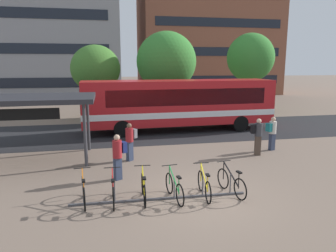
{
  "coord_description": "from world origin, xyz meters",
  "views": [
    {
      "loc": [
        -2.98,
        -9.26,
        4.19
      ],
      "look_at": [
        -0.15,
        4.62,
        1.44
      ],
      "focal_mm": 34.06,
      "sensor_mm": 36.0,
      "label": 1
    }
  ],
  "objects_px": {
    "parked_bicycle_red_1": "(113,191)",
    "street_tree_0": "(251,58)",
    "transit_shelter": "(23,101)",
    "street_tree_1": "(96,69)",
    "parked_bicycle_black_5": "(231,183)",
    "commuter_teal_pack_3": "(272,131)",
    "commuter_grey_pack_2": "(130,139)",
    "parked_bicycle_orange_0": "(84,192)",
    "parked_bicycle_yellow_2": "(144,189)",
    "parked_bicycle_yellow_4": "(204,186)",
    "city_bus": "(178,103)",
    "commuter_navy_pack_1": "(118,154)",
    "street_tree_2": "(166,62)",
    "commuter_black_pack_0": "(258,134)",
    "parked_bicycle_green_3": "(174,188)"
  },
  "relations": [
    {
      "from": "parked_bicycle_red_1",
      "to": "street_tree_0",
      "type": "height_order",
      "value": "street_tree_0"
    },
    {
      "from": "transit_shelter",
      "to": "street_tree_1",
      "type": "bearing_deg",
      "value": 76.26
    },
    {
      "from": "transit_shelter",
      "to": "street_tree_0",
      "type": "bearing_deg",
      "value": 37.67
    },
    {
      "from": "transit_shelter",
      "to": "parked_bicycle_black_5",
      "type": "bearing_deg",
      "value": -35.09
    },
    {
      "from": "commuter_teal_pack_3",
      "to": "commuter_grey_pack_2",
      "type": "bearing_deg",
      "value": 166.38
    },
    {
      "from": "parked_bicycle_orange_0",
      "to": "parked_bicycle_yellow_2",
      "type": "height_order",
      "value": "same"
    },
    {
      "from": "parked_bicycle_yellow_4",
      "to": "street_tree_0",
      "type": "relative_size",
      "value": 0.25
    },
    {
      "from": "transit_shelter",
      "to": "commuter_teal_pack_3",
      "type": "bearing_deg",
      "value": -2.21
    },
    {
      "from": "city_bus",
      "to": "parked_bicycle_red_1",
      "type": "distance_m",
      "value": 11.24
    },
    {
      "from": "city_bus",
      "to": "commuter_navy_pack_1",
      "type": "relative_size",
      "value": 7.1
    },
    {
      "from": "parked_bicycle_red_1",
      "to": "street_tree_2",
      "type": "xyz_separation_m",
      "value": [
        4.74,
        15.49,
        4.0
      ]
    },
    {
      "from": "parked_bicycle_yellow_4",
      "to": "street_tree_1",
      "type": "xyz_separation_m",
      "value": [
        -3.56,
        16.57,
        3.45
      ]
    },
    {
      "from": "street_tree_0",
      "to": "street_tree_2",
      "type": "height_order",
      "value": "street_tree_0"
    },
    {
      "from": "transit_shelter",
      "to": "commuter_black_pack_0",
      "type": "xyz_separation_m",
      "value": [
        10.29,
        -1.16,
        -1.65
      ]
    },
    {
      "from": "parked_bicycle_red_1",
      "to": "commuter_navy_pack_1",
      "type": "bearing_deg",
      "value": -6.83
    },
    {
      "from": "parked_bicycle_yellow_4",
      "to": "parked_bicycle_green_3",
      "type": "bearing_deg",
      "value": 95.38
    },
    {
      "from": "transit_shelter",
      "to": "street_tree_1",
      "type": "height_order",
      "value": "street_tree_1"
    },
    {
      "from": "parked_bicycle_black_5",
      "to": "commuter_black_pack_0",
      "type": "xyz_separation_m",
      "value": [
        2.95,
        4.05,
        0.62
      ]
    },
    {
      "from": "parked_bicycle_yellow_2",
      "to": "street_tree_2",
      "type": "distance_m",
      "value": 16.44
    },
    {
      "from": "parked_bicycle_yellow_2",
      "to": "parked_bicycle_black_5",
      "type": "distance_m",
      "value": 2.87
    },
    {
      "from": "city_bus",
      "to": "parked_bicycle_black_5",
      "type": "bearing_deg",
      "value": 84.71
    },
    {
      "from": "commuter_navy_pack_1",
      "to": "street_tree_0",
      "type": "distance_m",
      "value": 20.34
    },
    {
      "from": "commuter_navy_pack_1",
      "to": "parked_bicycle_yellow_4",
      "type": "bearing_deg",
      "value": 111.06
    },
    {
      "from": "parked_bicycle_black_5",
      "to": "commuter_black_pack_0",
      "type": "bearing_deg",
      "value": -46.26
    },
    {
      "from": "parked_bicycle_yellow_2",
      "to": "transit_shelter",
      "type": "bearing_deg",
      "value": 44.3
    },
    {
      "from": "parked_bicycle_green_3",
      "to": "commuter_black_pack_0",
      "type": "bearing_deg",
      "value": -56.3
    },
    {
      "from": "street_tree_0",
      "to": "parked_bicycle_black_5",
      "type": "bearing_deg",
      "value": -116.97
    },
    {
      "from": "street_tree_1",
      "to": "street_tree_2",
      "type": "bearing_deg",
      "value": -10.14
    },
    {
      "from": "commuter_grey_pack_2",
      "to": "parked_bicycle_black_5",
      "type": "bearing_deg",
      "value": 86.14
    },
    {
      "from": "commuter_navy_pack_1",
      "to": "commuter_teal_pack_3",
      "type": "distance_m",
      "value": 8.04
    },
    {
      "from": "street_tree_1",
      "to": "parked_bicycle_green_3",
      "type": "bearing_deg",
      "value": -81.17
    },
    {
      "from": "parked_bicycle_yellow_2",
      "to": "street_tree_0",
      "type": "height_order",
      "value": "street_tree_0"
    },
    {
      "from": "parked_bicycle_red_1",
      "to": "parked_bicycle_yellow_2",
      "type": "bearing_deg",
      "value": -88.74
    },
    {
      "from": "parked_bicycle_green_3",
      "to": "commuter_black_pack_0",
      "type": "xyz_separation_m",
      "value": [
        4.88,
        4.12,
        0.62
      ]
    },
    {
      "from": "parked_bicycle_green_3",
      "to": "commuter_navy_pack_1",
      "type": "bearing_deg",
      "value": 30.23
    },
    {
      "from": "parked_bicycle_green_3",
      "to": "parked_bicycle_black_5",
      "type": "distance_m",
      "value": 1.92
    },
    {
      "from": "commuter_teal_pack_3",
      "to": "street_tree_2",
      "type": "xyz_separation_m",
      "value": [
        -3.14,
        10.84,
        3.43
      ]
    },
    {
      "from": "parked_bicycle_orange_0",
      "to": "parked_bicycle_green_3",
      "type": "xyz_separation_m",
      "value": [
        2.76,
        -0.27,
        0.0
      ]
    },
    {
      "from": "parked_bicycle_green_3",
      "to": "street_tree_2",
      "type": "distance_m",
      "value": 16.38
    },
    {
      "from": "commuter_navy_pack_1",
      "to": "street_tree_1",
      "type": "xyz_separation_m",
      "value": [
        -0.96,
        14.42,
        2.85
      ]
    },
    {
      "from": "transit_shelter",
      "to": "commuter_navy_pack_1",
      "type": "bearing_deg",
      "value": -39.08
    },
    {
      "from": "commuter_black_pack_0",
      "to": "commuter_teal_pack_3",
      "type": "relative_size",
      "value": 1.04
    },
    {
      "from": "parked_bicycle_red_1",
      "to": "parked_bicycle_green_3",
      "type": "bearing_deg",
      "value": -93.17
    },
    {
      "from": "street_tree_1",
      "to": "transit_shelter",
      "type": "bearing_deg",
      "value": -104.07
    },
    {
      "from": "parked_bicycle_red_1",
      "to": "street_tree_2",
      "type": "height_order",
      "value": "street_tree_2"
    },
    {
      "from": "parked_bicycle_orange_0",
      "to": "commuter_grey_pack_2",
      "type": "xyz_separation_m",
      "value": [
        1.77,
        4.17,
        0.59
      ]
    },
    {
      "from": "parked_bicycle_yellow_4",
      "to": "commuter_black_pack_0",
      "type": "xyz_separation_m",
      "value": [
        3.89,
        4.1,
        0.62
      ]
    },
    {
      "from": "transit_shelter",
      "to": "commuter_navy_pack_1",
      "type": "height_order",
      "value": "transit_shelter"
    },
    {
      "from": "city_bus",
      "to": "parked_bicycle_green_3",
      "type": "xyz_separation_m",
      "value": [
        -2.55,
        -10.36,
        -1.39
      ]
    },
    {
      "from": "parked_bicycle_yellow_2",
      "to": "commuter_navy_pack_1",
      "type": "distance_m",
      "value": 2.22
    }
  ]
}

